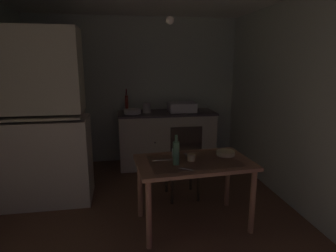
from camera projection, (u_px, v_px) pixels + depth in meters
ground_plane at (147, 211)px, 3.36m from camera, size 4.69×4.69×0.00m
wall_back at (135, 91)px, 4.90m from camera, size 3.56×0.10×2.44m
wall_right at (296, 105)px, 3.37m from camera, size 0.10×3.79×2.44m
hutch_cabinet at (43, 124)px, 3.41m from camera, size 1.04×0.59×2.10m
counter_cabinet at (167, 138)px, 4.80m from camera, size 1.59×0.64×0.90m
sink_basin at (182, 107)px, 4.72m from camera, size 0.44×0.34×0.15m
hand_pump at (127, 102)px, 4.60m from camera, size 0.05×0.27×0.39m
mixing_bowl_counter at (132, 111)px, 4.55m from camera, size 0.27×0.27×0.07m
stoneware_crock at (147, 108)px, 4.64m from camera, size 0.13×0.13×0.15m
dining_table at (194, 170)px, 2.96m from camera, size 1.22×0.78×0.72m
chair_far_side at (184, 161)px, 3.55m from camera, size 0.42×0.42×0.97m
serving_bowl_wide at (226, 153)px, 3.11m from camera, size 0.20×0.20×0.05m
teacup_mint at (191, 157)px, 2.94m from camera, size 0.08×0.08×0.07m
mug_dark at (176, 153)px, 3.05m from camera, size 0.08×0.08×0.09m
glass_bottle at (176, 152)px, 2.81m from camera, size 0.07×0.07×0.30m
table_knife at (163, 160)px, 2.95m from camera, size 0.21×0.02×0.00m
teaspoon_near_bowl at (186, 169)px, 2.71m from camera, size 0.13×0.10×0.00m
teaspoon_by_cup at (186, 155)px, 3.11m from camera, size 0.03×0.14×0.00m
pendant_bulb at (170, 20)px, 2.78m from camera, size 0.08×0.08×0.08m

